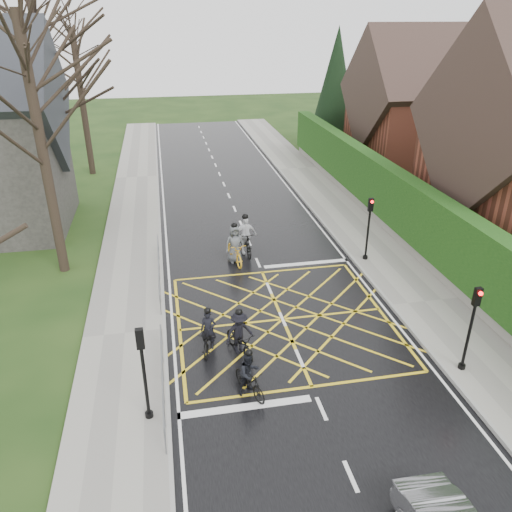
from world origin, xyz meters
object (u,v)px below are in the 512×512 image
object	(u,v)px
cyclist_back	(249,377)
cyclist_lead	(235,249)
cyclist_rear	(209,336)
cyclist_front	(246,239)
cyclist_mid	(240,337)

from	to	relation	value
cyclist_back	cyclist_lead	size ratio (longest dim) A/B	0.77
cyclist_rear	cyclist_lead	world-z (taller)	cyclist_lead
cyclist_back	cyclist_lead	world-z (taller)	cyclist_lead
cyclist_rear	cyclist_front	world-z (taller)	cyclist_front
cyclist_rear	cyclist_mid	bearing A→B (deg)	-6.01
cyclist_back	cyclist_mid	xyz separation A→B (m)	(0.03, 2.13, 0.03)
cyclist_lead	cyclist_front	bearing A→B (deg)	43.42
cyclist_mid	cyclist_front	size ratio (longest dim) A/B	0.91
cyclist_front	cyclist_lead	xyz separation A→B (m)	(-0.66, -0.86, -0.07)
cyclist_rear	cyclist_mid	size ratio (longest dim) A/B	0.95
cyclist_mid	cyclist_lead	world-z (taller)	cyclist_lead
cyclist_mid	cyclist_lead	bearing A→B (deg)	62.57
cyclist_back	cyclist_mid	size ratio (longest dim) A/B	0.87
cyclist_back	cyclist_lead	distance (m)	9.27
cyclist_front	cyclist_lead	distance (m)	1.08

